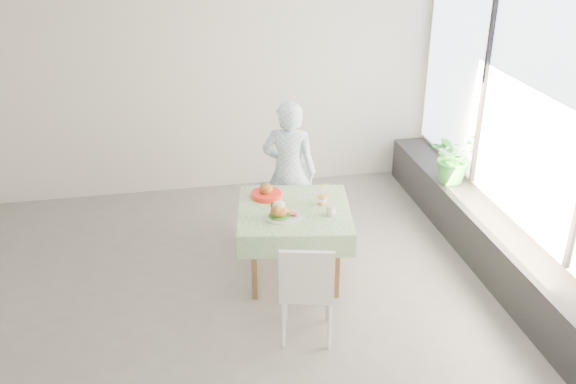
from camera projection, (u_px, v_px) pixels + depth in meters
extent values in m
plane|color=#625F5D|center=(213.00, 300.00, 5.98)|extent=(6.00, 6.00, 0.00)
cube|color=beige|center=(188.00, 81.00, 7.59)|extent=(6.00, 0.02, 2.80)
cube|color=beige|center=(243.00, 356.00, 3.17)|extent=(6.00, 0.02, 2.80)
cube|color=beige|center=(531.00, 137.00, 5.90)|extent=(0.02, 5.00, 2.80)
cube|color=#D1E0F9|center=(533.00, 111.00, 5.78)|extent=(0.01, 4.80, 2.18)
cube|color=black|center=(494.00, 247.00, 6.36)|extent=(0.40, 4.80, 0.50)
cube|color=brown|center=(294.00, 212.00, 6.05)|extent=(1.03, 1.03, 0.04)
cube|color=white|center=(294.00, 209.00, 6.04)|extent=(1.20, 1.20, 0.01)
cube|color=white|center=(289.00, 202.00, 6.87)|extent=(0.53, 0.53, 0.04)
cube|color=white|center=(294.00, 177.00, 6.93)|extent=(0.37, 0.20, 0.39)
cube|color=white|center=(307.00, 287.00, 5.34)|extent=(0.53, 0.53, 0.04)
cube|color=white|center=(307.00, 276.00, 5.06)|extent=(0.44, 0.15, 0.44)
imported|color=#91C7E8|center=(289.00, 172.00, 6.71)|extent=(0.66, 0.55, 1.56)
cylinder|color=white|center=(283.00, 217.00, 5.87)|extent=(0.34, 0.34, 0.02)
cylinder|color=#1D4E13|center=(279.00, 216.00, 5.85)|extent=(0.19, 0.19, 0.02)
ellipsoid|color=#9F6626|center=(279.00, 211.00, 5.83)|extent=(0.16, 0.14, 0.12)
ellipsoid|color=white|center=(279.00, 205.00, 5.81)|extent=(0.11, 0.11, 0.08)
cylinder|color=maroon|center=(295.00, 214.00, 5.86)|extent=(0.06, 0.06, 0.03)
cylinder|color=white|center=(322.00, 199.00, 6.09)|extent=(0.08, 0.08, 0.12)
cylinder|color=orange|center=(322.00, 200.00, 6.10)|extent=(0.08, 0.08, 0.09)
cylinder|color=white|center=(322.00, 192.00, 6.07)|extent=(0.09, 0.09, 0.01)
cylinder|color=yellow|center=(323.00, 188.00, 6.05)|extent=(0.01, 0.03, 0.17)
cylinder|color=white|center=(331.00, 209.00, 5.90)|extent=(0.08, 0.08, 0.12)
cylinder|color=white|center=(331.00, 210.00, 5.91)|extent=(0.07, 0.07, 0.09)
cylinder|color=white|center=(331.00, 203.00, 5.87)|extent=(0.09, 0.09, 0.01)
cylinder|color=yellow|center=(332.00, 198.00, 5.85)|extent=(0.01, 0.03, 0.17)
cylinder|color=red|center=(266.00, 195.00, 6.25)|extent=(0.30, 0.30, 0.05)
cylinder|color=white|center=(266.00, 194.00, 6.25)|extent=(0.25, 0.25, 0.02)
ellipsoid|color=#9F6626|center=(266.00, 189.00, 6.23)|extent=(0.13, 0.13, 0.11)
imported|color=#2F812B|center=(454.00, 156.00, 7.05)|extent=(0.68, 0.65, 0.60)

